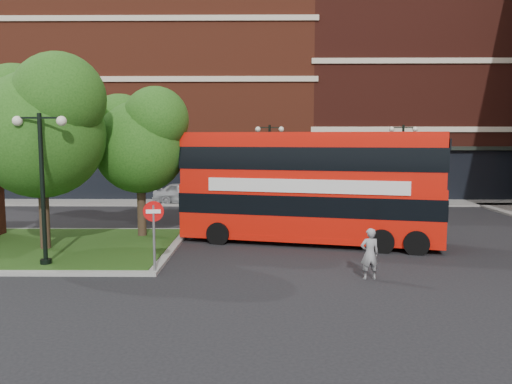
{
  "coord_description": "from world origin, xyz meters",
  "views": [
    {
      "loc": [
        1.51,
        -15.6,
        4.2
      ],
      "look_at": [
        1.29,
        4.86,
        2.0
      ],
      "focal_mm": 35.0,
      "sensor_mm": 36.0,
      "label": 1
    }
  ],
  "objects_px": {
    "car_silver": "(187,193)",
    "car_white": "(352,198)",
    "bus": "(309,180)",
    "woman": "(370,254)"
  },
  "relations": [
    {
      "from": "car_silver",
      "to": "car_white",
      "type": "bearing_deg",
      "value": -92.22
    },
    {
      "from": "car_silver",
      "to": "car_white",
      "type": "height_order",
      "value": "car_silver"
    },
    {
      "from": "car_silver",
      "to": "car_white",
      "type": "distance_m",
      "value": 10.37
    },
    {
      "from": "car_white",
      "to": "bus",
      "type": "bearing_deg",
      "value": 154.76
    },
    {
      "from": "car_silver",
      "to": "car_white",
      "type": "relative_size",
      "value": 1.12
    },
    {
      "from": "woman",
      "to": "car_white",
      "type": "height_order",
      "value": "woman"
    },
    {
      "from": "woman",
      "to": "car_white",
      "type": "relative_size",
      "value": 0.41
    },
    {
      "from": "bus",
      "to": "woman",
      "type": "height_order",
      "value": "bus"
    },
    {
      "from": "bus",
      "to": "car_silver",
      "type": "height_order",
      "value": "bus"
    },
    {
      "from": "bus",
      "to": "car_white",
      "type": "height_order",
      "value": "bus"
    }
  ]
}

